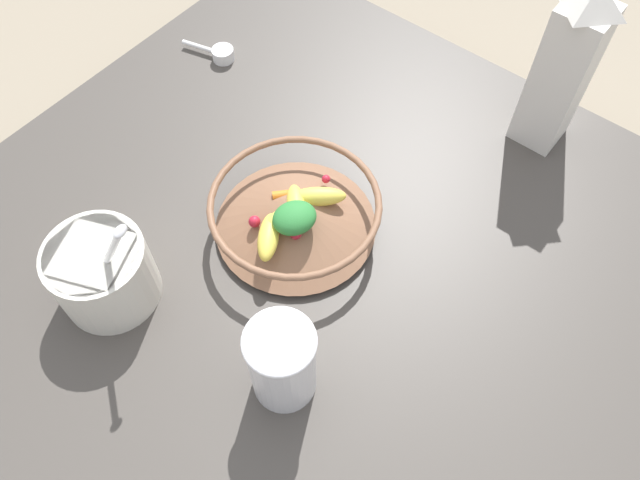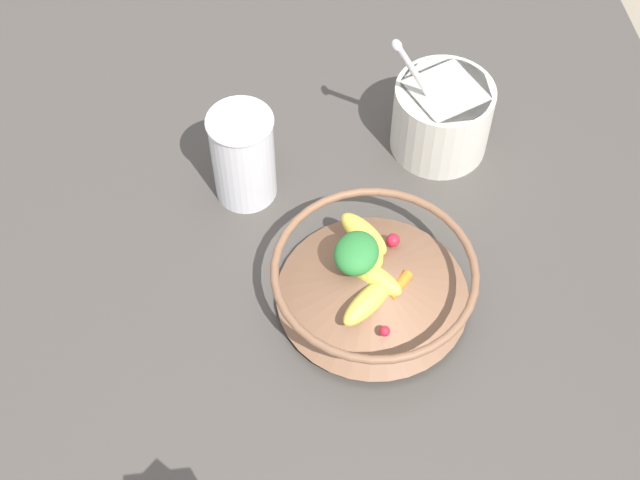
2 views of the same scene
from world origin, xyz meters
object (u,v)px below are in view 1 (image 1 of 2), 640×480
(milk_carton, at_px, (565,67))
(drinking_cup, at_px, (282,362))
(fruit_bowl, at_px, (295,213))
(yogurt_tub, at_px, (102,271))

(milk_carton, relative_size, drinking_cup, 2.06)
(fruit_bowl, height_order, drinking_cup, drinking_cup)
(fruit_bowl, height_order, yogurt_tub, yogurt_tub)
(milk_carton, distance_m, drinking_cup, 0.57)
(milk_carton, bearing_deg, yogurt_tub, 63.03)
(milk_carton, xyz_separation_m, yogurt_tub, (0.31, 0.61, -0.08))
(yogurt_tub, relative_size, drinking_cup, 1.54)
(yogurt_tub, xyz_separation_m, drinking_cup, (-0.26, -0.05, 0.01))
(yogurt_tub, height_order, drinking_cup, yogurt_tub)
(fruit_bowl, xyz_separation_m, milk_carton, (-0.18, -0.38, 0.10))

